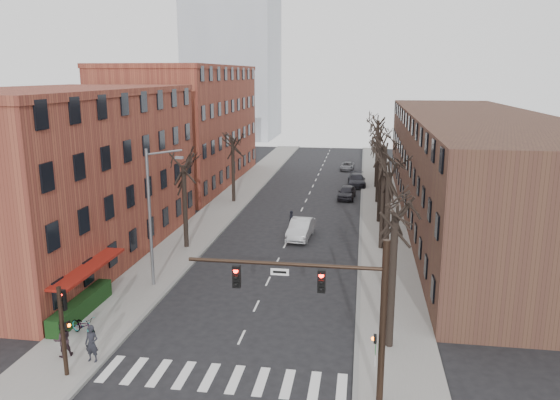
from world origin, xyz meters
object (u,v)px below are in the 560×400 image
at_px(parked_car_near, 347,192).
at_px(bicycle, 83,326).
at_px(parked_car_mid, 357,180).
at_px(silver_sedan, 301,229).
at_px(pedestrian_a, 92,344).

height_order(parked_car_near, bicycle, parked_car_near).
distance_m(parked_car_near, parked_car_mid, 7.36).
xyz_separation_m(silver_sedan, bicycle, (-9.16, -19.37, -0.14)).
height_order(parked_car_near, parked_car_mid, parked_car_mid).
bearing_deg(pedestrian_a, bicycle, 127.87).
bearing_deg(bicycle, parked_car_near, 7.12).
bearing_deg(bicycle, pedestrian_a, -117.43).
xyz_separation_m(parked_car_near, pedestrian_a, (-10.75, -37.24, 0.32)).
height_order(pedestrian_a, bicycle, pedestrian_a).
xyz_separation_m(parked_car_near, parked_car_mid, (0.95, 7.30, 0.00)).
xyz_separation_m(parked_car_near, bicycle, (-12.50, -34.79, -0.07)).
xyz_separation_m(parked_car_mid, bicycle, (-13.46, -42.09, -0.07)).
bearing_deg(parked_car_mid, silver_sedan, -103.71).
height_order(silver_sedan, bicycle, silver_sedan).
relative_size(parked_car_mid, pedestrian_a, 2.81).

